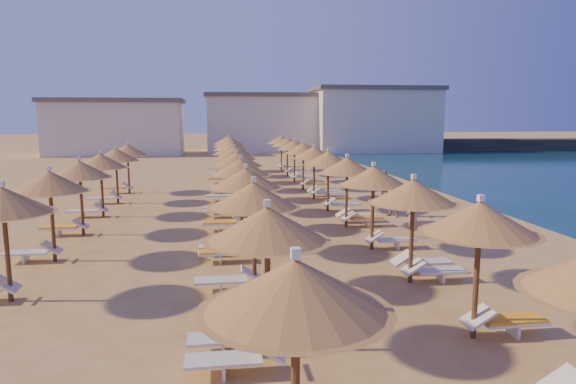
{
  "coord_description": "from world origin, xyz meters",
  "views": [
    {
      "loc": [
        -3.51,
        -18.34,
        4.74
      ],
      "look_at": [
        -0.41,
        4.0,
        1.3
      ],
      "focal_mm": 32.0,
      "sensor_mm": 36.0,
      "label": 1
    }
  ],
  "objects": [
    {
      "name": "parasol_row_inland",
      "position": [
        -8.8,
        4.17,
        2.57
      ],
      "size": [
        2.53,
        20.78,
        3.1
      ],
      "color": "brown",
      "rests_on": "ground"
    },
    {
      "name": "loungers",
      "position": [
        -1.75,
        5.68,
        0.34
      ],
      "size": [
        13.85,
        37.98,
        0.66
      ],
      "color": "silver",
      "rests_on": "ground"
    },
    {
      "name": "beachgoer_a",
      "position": [
        3.9,
        0.2,
        0.88
      ],
      "size": [
        0.54,
        0.71,
        1.75
      ],
      "primitive_type": "imported",
      "rotation": [
        0.0,
        0.0,
        -1.77
      ],
      "color": "tan",
      "rests_on": "ground"
    },
    {
      "name": "ground",
      "position": [
        0.0,
        0.0,
        0.0
      ],
      "size": [
        220.0,
        220.0,
        0.0
      ],
      "primitive_type": "plane",
      "color": "tan",
      "rests_on": "ground"
    },
    {
      "name": "parasol_row_west",
      "position": [
        -2.57,
        6.0,
        2.57
      ],
      "size": [
        2.53,
        39.03,
        3.1
      ],
      "color": "brown",
      "rests_on": "ground"
    },
    {
      "name": "jetty",
      "position": [
        29.44,
        44.43,
        0.75
      ],
      "size": [
        30.22,
        6.23,
        1.5
      ],
      "primitive_type": "cube",
      "rotation": [
        0.0,
        0.0,
        -0.07
      ],
      "color": "black",
      "rests_on": "ground"
    },
    {
      "name": "beachgoer_c",
      "position": [
        5.2,
        7.53,
        0.9
      ],
      "size": [
        1.01,
        1.09,
        1.79
      ],
      "primitive_type": "imported",
      "rotation": [
        0.0,
        0.0,
        -0.87
      ],
      "color": "tan",
      "rests_on": "ground"
    },
    {
      "name": "beachgoer_b",
      "position": [
        4.56,
        4.15,
        0.84
      ],
      "size": [
        1.01,
        1.04,
        1.69
      ],
      "primitive_type": "imported",
      "rotation": [
        0.0,
        0.0,
        -0.91
      ],
      "color": "tan",
      "rests_on": "ground"
    },
    {
      "name": "parasol_row_east",
      "position": [
        1.84,
        6.0,
        2.57
      ],
      "size": [
        2.53,
        39.03,
        3.1
      ],
      "color": "brown",
      "rests_on": "ground"
    },
    {
      "name": "hotel_blocks",
      "position": [
        2.5,
        45.69,
        3.7
      ],
      "size": [
        46.99,
        11.73,
        8.1
      ],
      "color": "silver",
      "rests_on": "ground"
    }
  ]
}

